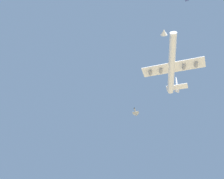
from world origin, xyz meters
name	(u,v)px	position (x,y,z in m)	size (l,w,h in m)	color
carrier_jet	(172,66)	(-42.62, 132.87, 168.95)	(70.59, 56.95, 22.73)	white
chase_jet_lead	(135,112)	(-121.09, 113.73, 180.70)	(14.98, 9.32, 4.00)	#999EA3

